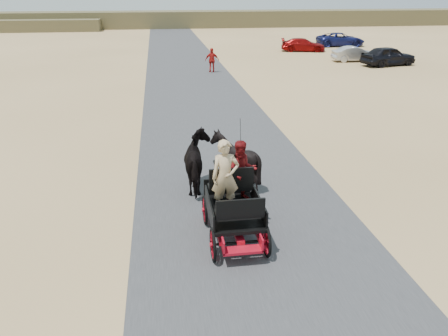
{
  "coord_description": "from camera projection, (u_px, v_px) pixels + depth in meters",
  "views": [
    {
      "loc": [
        -2.11,
        -9.79,
        5.74
      ],
      "look_at": [
        -0.49,
        1.05,
        1.2
      ],
      "focal_mm": 35.0,
      "sensor_mm": 36.0,
      "label": 1
    }
  ],
  "objects": [
    {
      "name": "car_b",
      "position": [
        355.0,
        54.0,
        36.47
      ],
      "size": [
        3.74,
        1.4,
        1.22
      ],
      "primitive_type": "imported",
      "rotation": [
        0.0,
        0.0,
        1.54
      ],
      "color": "#B2B2B7",
      "rests_on": "ground"
    },
    {
      "name": "car_d",
      "position": [
        340.0,
        39.0,
        46.01
      ],
      "size": [
        5.08,
        2.57,
        1.38
      ],
      "primitive_type": "imported",
      "rotation": [
        0.0,
        0.0,
        1.51
      ],
      "color": "navy",
      "rests_on": "ground"
    },
    {
      "name": "passenger_woman",
      "position": [
        242.0,
        171.0,
        10.88
      ],
      "size": [
        0.77,
        0.6,
        1.58
      ],
      "primitive_type": "imported",
      "color": "#660C0F",
      "rests_on": "carriage"
    },
    {
      "name": "ground",
      "position": [
        249.0,
        224.0,
        11.43
      ],
      "size": [
        140.0,
        140.0,
        0.0
      ],
      "primitive_type": "plane",
      "color": "tan"
    },
    {
      "name": "car_c",
      "position": [
        303.0,
        45.0,
        42.29
      ],
      "size": [
        4.51,
        2.66,
        1.23
      ],
      "primitive_type": "imported",
      "rotation": [
        0.0,
        0.0,
        1.33
      ],
      "color": "maroon",
      "rests_on": "ground"
    },
    {
      "name": "horse_right",
      "position": [
        235.0,
        160.0,
        13.35
      ],
      "size": [
        1.37,
        1.54,
        1.7
      ],
      "primitive_type": "imported",
      "rotation": [
        0.0,
        0.0,
        3.14
      ],
      "color": "black",
      "rests_on": "ground"
    },
    {
      "name": "ridge_far",
      "position": [
        169.0,
        19.0,
        67.63
      ],
      "size": [
        140.0,
        6.0,
        2.4
      ],
      "primitive_type": "cube",
      "color": "brown",
      "rests_on": "ground"
    },
    {
      "name": "carriage",
      "position": [
        234.0,
        224.0,
        10.73
      ],
      "size": [
        1.3,
        2.4,
        0.72
      ],
      "primitive_type": null,
      "color": "black",
      "rests_on": "ground"
    },
    {
      "name": "horse_left",
      "position": [
        199.0,
        162.0,
        13.21
      ],
      "size": [
        0.91,
        2.01,
        1.7
      ],
      "primitive_type": "imported",
      "rotation": [
        0.0,
        0.0,
        3.14
      ],
      "color": "black",
      "rests_on": "ground"
    },
    {
      "name": "car_a",
      "position": [
        388.0,
        56.0,
        34.45
      ],
      "size": [
        4.7,
        2.68,
        1.51
      ],
      "primitive_type": "imported",
      "rotation": [
        0.0,
        0.0,
        1.78
      ],
      "color": "black",
      "rests_on": "ground"
    },
    {
      "name": "pedestrian",
      "position": [
        212.0,
        60.0,
        31.68
      ],
      "size": [
        1.03,
        0.46,
        1.73
      ],
      "primitive_type": "imported",
      "rotation": [
        0.0,
        0.0,
        3.1
      ],
      "color": "#A91613",
      "rests_on": "ground"
    },
    {
      "name": "road",
      "position": [
        249.0,
        224.0,
        11.43
      ],
      "size": [
        6.0,
        140.0,
        0.01
      ],
      "primitive_type": "cube",
      "color": "#38383A",
      "rests_on": "ground"
    },
    {
      "name": "driver_man",
      "position": [
        225.0,
        177.0,
        10.26
      ],
      "size": [
        0.66,
        0.43,
        1.8
      ],
      "primitive_type": "imported",
      "color": "tan",
      "rests_on": "carriage"
    }
  ]
}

